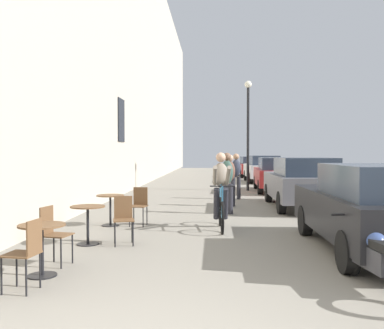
% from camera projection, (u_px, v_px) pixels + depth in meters
% --- Properties ---
extents(building_facade_left, '(0.54, 68.00, 13.66)m').
position_uv_depth(building_facade_left, '(116.00, 26.00, 17.20)').
color(building_facade_left, '#B7AD99').
rests_on(building_facade_left, ground_plane).
extents(cafe_table_near, '(0.64, 0.64, 0.72)m').
position_uv_depth(cafe_table_near, '(42.00, 239.00, 5.88)').
color(cafe_table_near, black).
rests_on(cafe_table_near, ground_plane).
extents(cafe_chair_near_toward_street, '(0.45, 0.45, 0.89)m').
position_uv_depth(cafe_chair_near_toward_street, '(53.00, 231.00, 6.47)').
color(cafe_chair_near_toward_street, black).
rests_on(cafe_chair_near_toward_street, ground_plane).
extents(cafe_chair_near_toward_wall, '(0.42, 0.42, 0.89)m').
position_uv_depth(cafe_chair_near_toward_wall, '(27.00, 250.00, 5.22)').
color(cafe_chair_near_toward_wall, black).
rests_on(cafe_chair_near_toward_wall, ground_plane).
extents(cafe_table_mid, '(0.64, 0.64, 0.72)m').
position_uv_depth(cafe_table_mid, '(88.00, 217.00, 7.90)').
color(cafe_table_mid, black).
rests_on(cafe_table_mid, ground_plane).
extents(cafe_chair_mid_toward_street, '(0.46, 0.46, 0.89)m').
position_uv_depth(cafe_chair_mid_toward_street, '(123.00, 216.00, 7.95)').
color(cafe_chair_mid_toward_street, black).
rests_on(cafe_chair_mid_toward_street, ground_plane).
extents(cafe_table_far, '(0.64, 0.64, 0.72)m').
position_uv_depth(cafe_table_far, '(110.00, 203.00, 9.94)').
color(cafe_table_far, black).
rests_on(cafe_table_far, ground_plane).
extents(cafe_chair_far_toward_street, '(0.42, 0.42, 0.89)m').
position_uv_depth(cafe_chair_far_toward_street, '(139.00, 203.00, 9.98)').
color(cafe_chair_far_toward_street, black).
rests_on(cafe_chair_far_toward_street, ground_plane).
extents(cyclist_on_bicycle, '(0.52, 1.76, 1.74)m').
position_uv_depth(cyclist_on_bicycle, '(221.00, 192.00, 9.59)').
color(cyclist_on_bicycle, black).
rests_on(cyclist_on_bicycle, ground_plane).
extents(pedestrian_near, '(0.38, 0.30, 1.71)m').
position_uv_depth(pedestrian_near, '(227.00, 179.00, 11.82)').
color(pedestrian_near, '#26262D').
rests_on(pedestrian_near, ground_plane).
extents(pedestrian_mid, '(0.34, 0.24, 1.64)m').
position_uv_depth(pedestrian_mid, '(230.00, 177.00, 13.50)').
color(pedestrian_mid, '#26262D').
rests_on(pedestrian_mid, ground_plane).
extents(pedestrian_far, '(0.35, 0.26, 1.67)m').
position_uv_depth(pedestrian_far, '(236.00, 174.00, 15.58)').
color(pedestrian_far, '#26262D').
rests_on(pedestrian_far, ground_plane).
extents(street_lamp, '(0.32, 0.32, 4.90)m').
position_uv_depth(street_lamp, '(248.00, 121.00, 19.00)').
color(street_lamp, black).
rests_on(street_lamp, ground_plane).
extents(parked_car_nearest, '(1.81, 4.26, 1.51)m').
position_uv_depth(parked_car_nearest, '(372.00, 207.00, 7.22)').
color(parked_car_nearest, black).
rests_on(parked_car_nearest, ground_plane).
extents(parked_car_second, '(1.87, 4.39, 1.56)m').
position_uv_depth(parked_car_second, '(302.00, 182.00, 13.11)').
color(parked_car_second, '#595960').
rests_on(parked_car_second, ground_plane).
extents(parked_car_third, '(1.91, 4.26, 1.49)m').
position_uv_depth(parked_car_third, '(277.00, 174.00, 18.50)').
color(parked_car_third, maroon).
rests_on(parked_car_third, ground_plane).
extents(parked_car_fourth, '(1.90, 4.35, 1.54)m').
position_uv_depth(parked_car_fourth, '(263.00, 168.00, 24.43)').
color(parked_car_fourth, '#B7B7BC').
rests_on(parked_car_fourth, ground_plane).
extents(parked_car_fifth, '(1.83, 4.08, 1.43)m').
position_uv_depth(parked_car_fifth, '(251.00, 166.00, 29.70)').
color(parked_car_fifth, maroon).
rests_on(parked_car_fifth, ground_plane).
extents(parked_motorcycle, '(0.62, 2.14, 0.92)m').
position_uv_depth(parked_motorcycle, '(376.00, 258.00, 5.28)').
color(parked_motorcycle, black).
rests_on(parked_motorcycle, ground_plane).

